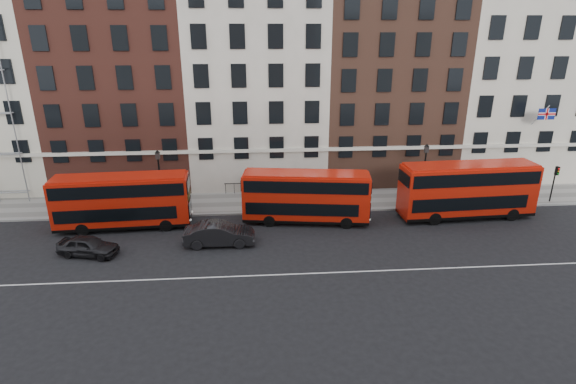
{
  "coord_description": "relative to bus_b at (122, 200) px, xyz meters",
  "views": [
    {
      "loc": [
        -0.36,
        -26.88,
        14.8
      ],
      "look_at": [
        2.05,
        5.0,
        3.0
      ],
      "focal_mm": 28.0,
      "sensor_mm": 36.0,
      "label": 1
    }
  ],
  "objects": [
    {
      "name": "kerb",
      "position": [
        10.68,
        1.95,
        -2.2
      ],
      "size": [
        80.0,
        0.3,
        0.16
      ],
      "primitive_type": "cube",
      "color": "gray",
      "rests_on": "ground"
    },
    {
      "name": "car_rear",
      "position": [
        -1.28,
        -4.44,
        -1.58
      ],
      "size": [
        4.38,
        2.56,
        1.4
      ],
      "primitive_type": "imported",
      "rotation": [
        0.0,
        0.0,
        1.34
      ],
      "color": "black",
      "rests_on": "ground"
    },
    {
      "name": "pavement",
      "position": [
        10.68,
        4.45,
        -2.21
      ],
      "size": [
        80.0,
        5.0,
        0.15
      ],
      "primitive_type": "cube",
      "color": "slate",
      "rests_on": "ground"
    },
    {
      "name": "car_front",
      "position": [
        7.6,
        -3.5,
        -1.45
      ],
      "size": [
        5.06,
        1.77,
        1.67
      ],
      "primitive_type": "imported",
      "rotation": [
        0.0,
        0.0,
        1.57
      ],
      "color": "black",
      "rests_on": "ground"
    },
    {
      "name": "bus_d",
      "position": [
        27.35,
        -0.0,
        0.17
      ],
      "size": [
        11.03,
        3.2,
        4.58
      ],
      "rotation": [
        0.0,
        0.0,
        0.05
      ],
      "color": "red",
      "rests_on": "ground"
    },
    {
      "name": "road_centre_line",
      "position": [
        10.68,
        -8.05,
        -2.28
      ],
      "size": [
        70.0,
        0.12,
        0.01
      ],
      "primitive_type": "cube",
      "color": "white",
      "rests_on": "ground"
    },
    {
      "name": "building_terrace",
      "position": [
        10.38,
        11.83,
        7.96
      ],
      "size": [
        64.0,
        11.95,
        22.0
      ],
      "color": "beige",
      "rests_on": "ground"
    },
    {
      "name": "traffic_light",
      "position": [
        36.45,
        2.42,
        0.16
      ],
      "size": [
        0.25,
        0.45,
        3.27
      ],
      "color": "black",
      "rests_on": "pavement"
    },
    {
      "name": "iron_railings",
      "position": [
        10.68,
        6.65,
        -1.63
      ],
      "size": [
        6.6,
        0.06,
        1.0
      ],
      "primitive_type": null,
      "color": "black",
      "rests_on": "pavement"
    },
    {
      "name": "ground",
      "position": [
        10.68,
        -6.05,
        -2.28
      ],
      "size": [
        120.0,
        120.0,
        0.0
      ],
      "primitive_type": "plane",
      "color": "black",
      "rests_on": "ground"
    },
    {
      "name": "bus_b",
      "position": [
        0.0,
        0.0,
        0.0
      ],
      "size": [
        10.25,
        2.97,
        4.26
      ],
      "rotation": [
        0.0,
        0.0,
        0.05
      ],
      "color": "red",
      "rests_on": "ground"
    },
    {
      "name": "bus_c",
      "position": [
        14.2,
        0.01,
        -0.04
      ],
      "size": [
        10.16,
        3.72,
        4.17
      ],
      "rotation": [
        0.0,
        0.0,
        -0.14
      ],
      "color": "red",
      "rests_on": "ground"
    },
    {
      "name": "lamp_post_right",
      "position": [
        24.9,
        3.18,
        0.8
      ],
      "size": [
        0.44,
        0.44,
        5.33
      ],
      "color": "black",
      "rests_on": "pavement"
    },
    {
      "name": "lamp_post_left",
      "position": [
        2.43,
        2.84,
        0.8
      ],
      "size": [
        0.44,
        0.44,
        5.33
      ],
      "color": "black",
      "rests_on": "pavement"
    }
  ]
}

